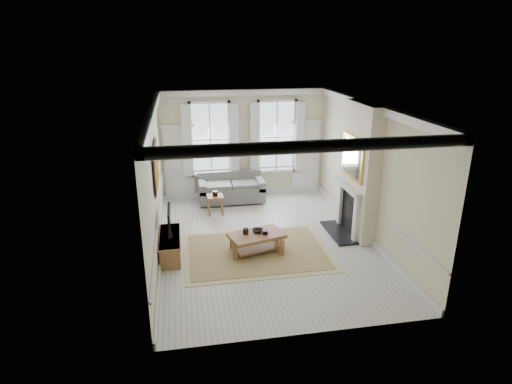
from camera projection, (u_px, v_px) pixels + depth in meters
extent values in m
plane|color=#B7B5AD|center=(266.00, 242.00, 10.73)|extent=(7.20, 7.20, 0.00)
plane|color=white|center=(267.00, 106.00, 9.59)|extent=(7.20, 7.20, 0.00)
plane|color=beige|center=(244.00, 144.00, 13.50)|extent=(5.20, 0.00, 5.20)
plane|color=beige|center=(155.00, 184.00, 9.73)|extent=(0.00, 7.20, 7.20)
plane|color=beige|center=(369.00, 172.00, 10.59)|extent=(0.00, 7.20, 7.20)
cube|color=silver|center=(179.00, 164.00, 13.31)|extent=(0.90, 0.08, 2.30)
cube|color=silver|center=(306.00, 158.00, 13.99)|extent=(0.90, 0.08, 2.30)
cube|color=#C07B21|center=(156.00, 166.00, 9.90)|extent=(0.05, 1.66, 1.06)
cube|color=beige|center=(359.00, 171.00, 10.75)|extent=(0.35, 1.70, 3.38)
cube|color=black|center=(339.00, 232.00, 11.24)|extent=(0.55, 1.50, 0.05)
cube|color=silver|center=(356.00, 221.00, 10.58)|extent=(0.10, 0.18, 1.15)
cube|color=silver|center=(340.00, 205.00, 11.60)|extent=(0.10, 0.18, 1.15)
cube|color=silver|center=(348.00, 186.00, 10.84)|extent=(0.20, 1.45, 0.06)
cube|color=black|center=(349.00, 213.00, 11.10)|extent=(0.02, 0.92, 1.00)
cube|color=gold|center=(352.00, 157.00, 10.60)|extent=(0.06, 1.26, 1.06)
cube|color=#61615E|center=(231.00, 193.00, 13.38)|extent=(2.01, 0.98, 0.46)
cube|color=#61615E|center=(230.00, 177.00, 13.61)|extent=(2.01, 0.20, 0.44)
cube|color=#61615E|center=(202.00, 186.00, 13.14)|extent=(0.20, 0.98, 0.30)
cube|color=#61615E|center=(260.00, 183.00, 13.44)|extent=(0.20, 0.98, 0.30)
cylinder|color=brown|center=(204.00, 206.00, 12.98)|extent=(0.06, 0.06, 0.08)
cylinder|color=brown|center=(257.00, 195.00, 13.95)|extent=(0.06, 0.06, 0.08)
cube|color=brown|center=(215.00, 197.00, 12.35)|extent=(0.49, 0.49, 0.06)
cube|color=brown|center=(210.00, 208.00, 12.25)|extent=(0.05, 0.05, 0.50)
cube|color=brown|center=(222.00, 208.00, 12.31)|extent=(0.05, 0.05, 0.50)
cube|color=brown|center=(209.00, 204.00, 12.58)|extent=(0.05, 0.05, 0.50)
cube|color=brown|center=(221.00, 203.00, 12.63)|extent=(0.05, 0.05, 0.50)
cube|color=#A48A54|center=(257.00, 251.00, 10.25)|extent=(3.50, 2.60, 0.02)
cube|color=brown|center=(257.00, 235.00, 10.11)|extent=(1.42, 1.05, 0.08)
cube|color=brown|center=(236.00, 251.00, 9.85)|extent=(0.10, 0.10, 0.39)
cube|color=brown|center=(281.00, 248.00, 10.03)|extent=(0.10, 0.10, 0.39)
cube|color=brown|center=(233.00, 241.00, 10.35)|extent=(0.10, 0.10, 0.39)
cube|color=brown|center=(276.00, 238.00, 10.53)|extent=(0.10, 0.10, 0.39)
cylinder|color=black|center=(246.00, 231.00, 10.08)|extent=(0.14, 0.14, 0.14)
cylinder|color=black|center=(265.00, 232.00, 10.07)|extent=(0.14, 0.14, 0.10)
imported|color=black|center=(258.00, 231.00, 10.19)|extent=(0.34, 0.34, 0.06)
cube|color=brown|center=(170.00, 246.00, 10.00)|extent=(0.46, 1.42, 0.51)
cube|color=black|center=(170.00, 235.00, 9.92)|extent=(0.08, 0.30, 0.03)
cube|color=black|center=(169.00, 220.00, 9.79)|extent=(0.05, 0.90, 0.55)
cube|color=black|center=(171.00, 220.00, 9.79)|extent=(0.01, 0.83, 0.50)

